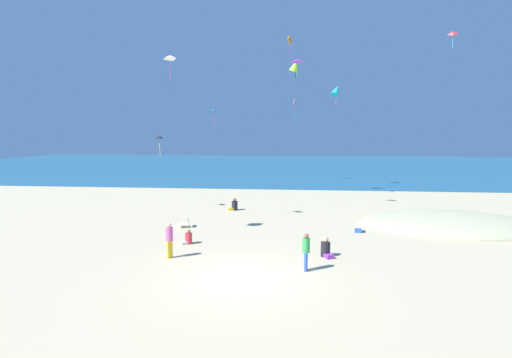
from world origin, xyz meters
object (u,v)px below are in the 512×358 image
Objects in this scene: cooler_box at (358,229)px; kite_blue at (214,111)px; person_1 at (326,249)px; kite_white at (170,57)px; person_0 at (188,238)px; person_2 at (234,206)px; person_3 at (169,238)px; kite_red at (453,33)px; kite_orange at (290,41)px; person_5 at (306,249)px; kite_lime at (296,65)px; beach_chair_far_left at (185,222)px; kite_teal at (336,90)px; kite_pink at (295,104)px; kite_black at (159,137)px; kite_purple at (297,61)px.

kite_blue reaches higher than cooler_box.
person_1 is 0.63× the size of kite_white.
kite_blue reaches higher than person_0.
person_2 is 0.57× the size of person_3.
kite_red reaches higher than person_2.
person_3 reaches higher than cooler_box.
kite_orange reaches higher than kite_white.
person_5 is 22.82m from kite_blue.
person_2 is 0.51× the size of kite_lime.
kite_lime is at bearing -19.02° from kite_blue.
person_3 is (0.88, -5.37, 0.58)m from beach_chair_far_left.
kite_teal is (7.64, 12.10, 8.79)m from person_2.
kite_teal is 15.58m from kite_red.
kite_blue is 0.78× the size of kite_pink.
kite_white is 6.45m from kite_black.
person_3 is 25.55m from kite_teal.
kite_pink is 1.48× the size of kite_black.
beach_chair_far_left is 3.41m from person_0.
person_0 is at bearing -100.60° from kite_pink.
person_5 is at bearing 110.14° from person_0.
kite_orange reaches higher than person_1.
person_5 is 15.00m from kite_black.
person_2 is 0.62× the size of kite_black.
kite_orange is (6.75, -5.11, 4.63)m from kite_blue.
kite_lime reaches higher than person_1.
kite_teal is (8.60, 22.59, 8.26)m from person_3.
person_1 is at bearing -95.98° from kite_teal.
kite_white is 0.66× the size of kite_pink.
person_0 is at bearing -82.07° from kite_blue.
kite_purple is at bearing -81.87° from kite_orange.
kite_blue is 9.65m from kite_orange.
person_1 is at bearing -135.21° from kite_red.
cooler_box is 9.81m from person_3.
person_5 is 1.51× the size of kite_red.
kite_blue reaches higher than person_1.
person_3 reaches higher than person_0.
kite_lime is (-0.13, 6.34, 0.81)m from kite_purple.
person_1 is at bearing 129.55° from beach_chair_far_left.
kite_blue is 8.29m from kite_lime.
kite_blue is at bearing 160.98° from kite_lime.
person_1 is 12.81m from kite_white.
person_5 is at bearing -88.16° from kite_lime.
kite_blue is (-2.43, 17.42, 6.83)m from person_0.
kite_purple is 0.78× the size of kite_lime.
kite_white reaches higher than kite_blue.
kite_red is at bearing 46.05° from person_5.
person_5 reaches higher than person_0.
kite_black is at bearing 172.61° from kite_red.
person_3 is at bearing 81.20° from beach_chair_far_left.
person_2 is at bearing -122.28° from kite_teal.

